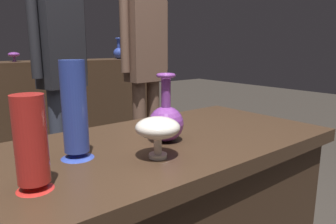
% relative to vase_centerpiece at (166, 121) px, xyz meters
% --- Properties ---
extents(back_display_shelf, '(2.60, 0.40, 0.99)m').
position_rel_vase_centerpiece_xyz_m(back_display_shelf, '(0.03, 2.22, -0.38)').
color(back_display_shelf, '#422D1E').
rests_on(back_display_shelf, ground_plane).
extents(vase_centerpiece, '(0.12, 0.12, 0.24)m').
position_rel_vase_centerpiece_xyz_m(vase_centerpiece, '(0.00, 0.00, 0.00)').
color(vase_centerpiece, '#7A388E').
rests_on(vase_centerpiece, display_plinth).
extents(vase_tall_behind, '(0.13, 0.13, 0.12)m').
position_rel_vase_centerpiece_xyz_m(vase_tall_behind, '(-0.12, -0.12, 0.02)').
color(vase_tall_behind, silver).
rests_on(vase_tall_behind, display_plinth).
extents(vase_left_accent, '(0.09, 0.09, 0.22)m').
position_rel_vase_centerpiece_xyz_m(vase_left_accent, '(-0.47, -0.11, 0.04)').
color(vase_left_accent, red).
rests_on(vase_left_accent, display_plinth).
extents(vase_right_accent, '(0.10, 0.10, 0.29)m').
position_rel_vase_centerpiece_xyz_m(vase_right_accent, '(-0.31, 0.03, 0.06)').
color(vase_right_accent, '#2D429E').
rests_on(vase_right_accent, display_plinth).
extents(shelf_vase_center, '(0.10, 0.10, 0.08)m').
position_rel_vase_centerpiece_xyz_m(shelf_vase_center, '(0.03, 2.23, 0.18)').
color(shelf_vase_center, '#7A388E').
rests_on(shelf_vase_center, back_display_shelf).
extents(shelf_vase_far_right, '(0.12, 0.12, 0.22)m').
position_rel_vase_centerpiece_xyz_m(shelf_vase_far_right, '(1.07, 2.18, 0.19)').
color(shelf_vase_far_right, '#2D429E').
rests_on(shelf_vase_far_right, back_display_shelf).
extents(visitor_center_back, '(0.45, 0.27, 1.69)m').
position_rel_vase_centerpiece_xyz_m(visitor_center_back, '(0.15, 1.41, 0.12)').
color(visitor_center_back, '#333847').
rests_on(visitor_center_back, ground_plane).
extents(visitor_near_right, '(0.47, 0.20, 1.70)m').
position_rel_vase_centerpiece_xyz_m(visitor_near_right, '(0.82, 1.31, 0.13)').
color(visitor_near_right, brown).
rests_on(visitor_near_right, ground_plane).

